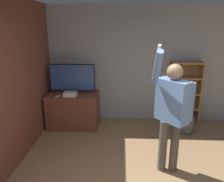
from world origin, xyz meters
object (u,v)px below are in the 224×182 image
waste_bin (186,124)px  game_console (70,94)px  person (172,108)px  bookshelf (182,94)px  television (72,78)px

waste_bin → game_console: bearing=179.0°
person → waste_bin: size_ratio=5.36×
game_console → waste_bin: bearing=-1.0°
person → game_console: bearing=-167.5°
bookshelf → television: bearing=-174.1°
television → waste_bin: (2.50, -0.27, -0.93)m
game_console → waste_bin: game_console is taller
television → waste_bin: television is taller
game_console → bookshelf: 2.55m
television → game_console: size_ratio=3.63×
television → game_console: (-0.01, -0.22, -0.30)m
television → person: size_ratio=0.50×
person → waste_bin: bearing=112.8°
game_console → bookshelf: bookshelf is taller
bookshelf → waste_bin: (0.01, -0.52, -0.53)m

